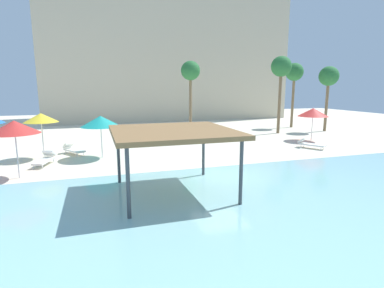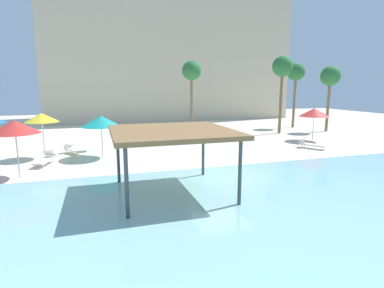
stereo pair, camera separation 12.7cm
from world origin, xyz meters
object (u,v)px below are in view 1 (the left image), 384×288
object	(u,v)px
palm_tree_2	(329,78)
beach_umbrella_red_1	(14,127)
shade_pavilion	(173,133)
palm_tree_1	(281,69)
lounge_chair_2	(73,149)
beach_umbrella_teal_2	(101,121)
beach_umbrella_red_3	(313,112)
lounge_chair_0	(310,144)
beach_umbrella_yellow_0	(41,118)
palm_tree_0	(294,74)
lounge_chair_1	(45,159)
palm_tree_3	(190,73)

from	to	relation	value
palm_tree_2	beach_umbrella_red_1	bearing A→B (deg)	-161.07
shade_pavilion	palm_tree_1	distance (m)	19.51
lounge_chair_2	palm_tree_1	xyz separation A→B (m)	(18.25, 4.00, 5.73)
beach_umbrella_teal_2	beach_umbrella_red_3	distance (m)	16.80
beach_umbrella_teal_2	lounge_chair_0	bearing A→B (deg)	-5.87
beach_umbrella_yellow_0	palm_tree_0	xyz separation A→B (m)	(23.82, 8.13, 3.26)
palm_tree_0	lounge_chair_1	bearing A→B (deg)	-157.08
beach_umbrella_red_3	palm_tree_1	bearing A→B (deg)	94.20
beach_umbrella_yellow_0	lounge_chair_2	bearing A→B (deg)	23.89
lounge_chair_1	beach_umbrella_red_1	bearing A→B (deg)	-2.58
beach_umbrella_teal_2	palm_tree_3	distance (m)	13.73
lounge_chair_1	palm_tree_3	world-z (taller)	palm_tree_3
shade_pavilion	palm_tree_0	size ratio (longest dim) A/B	0.69
shade_pavilion	beach_umbrella_red_1	distance (m)	7.95
beach_umbrella_red_1	beach_umbrella_red_3	world-z (taller)	beach_umbrella_red_1
shade_pavilion	lounge_chair_0	xyz separation A→B (m)	(11.81, 6.28, -2.20)
beach_umbrella_yellow_0	palm_tree_2	distance (m)	25.77
palm_tree_1	palm_tree_3	world-z (taller)	palm_tree_1
palm_tree_1	palm_tree_2	bearing A→B (deg)	-1.97
beach_umbrella_teal_2	beach_umbrella_yellow_0	bearing A→B (deg)	165.84
beach_umbrella_red_1	lounge_chair_1	size ratio (longest dim) A/B	1.42
beach_umbrella_red_3	palm_tree_0	distance (m)	9.25
beach_umbrella_yellow_0	lounge_chair_0	bearing A→B (deg)	-7.50
lounge_chair_0	shade_pavilion	bearing A→B (deg)	-91.95
lounge_chair_1	palm_tree_2	size ratio (longest dim) A/B	0.31
shade_pavilion	lounge_chair_2	bearing A→B (deg)	115.58
shade_pavilion	palm_tree_1	xyz separation A→B (m)	(13.77, 13.37, 3.53)
beach_umbrella_yellow_0	beach_umbrella_teal_2	distance (m)	3.58
beach_umbrella_red_3	palm_tree_0	bearing A→B (deg)	65.19
beach_umbrella_red_3	palm_tree_3	bearing A→B (deg)	132.25
beach_umbrella_red_1	beach_umbrella_teal_2	bearing A→B (deg)	40.52
palm_tree_2	palm_tree_3	distance (m)	13.58
lounge_chair_0	beach_umbrella_red_1	bearing A→B (deg)	-114.04
palm_tree_1	beach_umbrella_red_3	bearing A→B (deg)	-85.80
palm_tree_0	palm_tree_1	distance (m)	5.20
lounge_chair_1	palm_tree_2	bearing A→B (deg)	120.20
lounge_chair_0	palm_tree_3	xyz separation A→B (m)	(-5.56, 11.33, 5.45)
lounge_chair_0	palm_tree_2	distance (m)	11.18
shade_pavilion	lounge_chair_2	world-z (taller)	shade_pavilion
beach_umbrella_red_3	lounge_chair_1	distance (m)	20.13
palm_tree_1	palm_tree_2	distance (m)	5.37
beach_umbrella_red_3	palm_tree_3	world-z (taller)	palm_tree_3
shade_pavilion	lounge_chair_0	bearing A→B (deg)	28.01
shade_pavilion	beach_umbrella_yellow_0	bearing A→B (deg)	125.36
palm_tree_0	beach_umbrella_red_1	bearing A→B (deg)	-153.00
beach_umbrella_teal_2	lounge_chair_2	world-z (taller)	beach_umbrella_teal_2
beach_umbrella_yellow_0	palm_tree_2	bearing A→B (deg)	10.22
lounge_chair_0	palm_tree_0	bearing A→B (deg)	120.75
lounge_chair_0	palm_tree_3	bearing A→B (deg)	176.16
shade_pavilion	lounge_chair_1	bearing A→B (deg)	130.51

